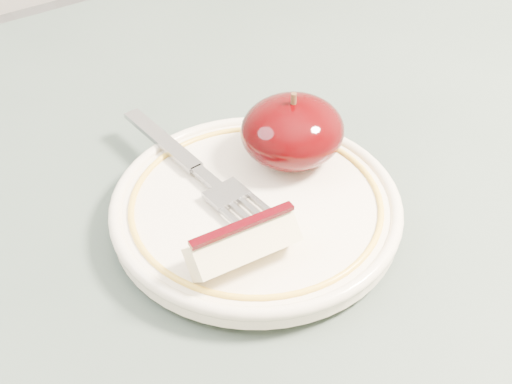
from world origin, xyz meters
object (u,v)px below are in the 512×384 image
apple_half (292,131)px  plate (256,208)px  fork (197,169)px  table (344,351)px

apple_half → plate: bearing=-150.4°
fork → table: bearing=-163.7°
table → apple_half: 0.16m
table → apple_half: size_ratio=11.99×
plate → fork: fork is taller
plate → apple_half: bearing=29.6°
plate → fork: size_ratio=1.18×
apple_half → fork: size_ratio=0.45×
table → plate: size_ratio=4.55×
plate → fork: 0.05m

